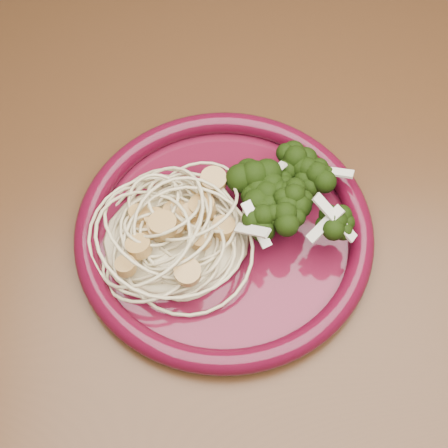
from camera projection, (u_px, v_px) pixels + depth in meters
The scene contains 6 objects.
dining_table at pixel (330, 342), 0.60m from camera, with size 1.20×0.80×0.75m.
dinner_plate at pixel (224, 230), 0.54m from camera, with size 0.29×0.29×0.02m.
spaghetti_pile at pixel (176, 233), 0.53m from camera, with size 0.13×0.11×0.03m, color #C6B687.
scallop_cluster at pixel (173, 211), 0.50m from camera, with size 0.12×0.12×0.04m, color tan, non-canonical shape.
broccoli_pile at pixel (282, 208), 0.53m from camera, with size 0.09×0.14×0.05m, color black.
onion_garnish at pixel (286, 187), 0.50m from camera, with size 0.06×0.09×0.04m, color beige, non-canonical shape.
Camera 1 is at (-0.12, -0.21, 1.22)m, focal length 50.00 mm.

